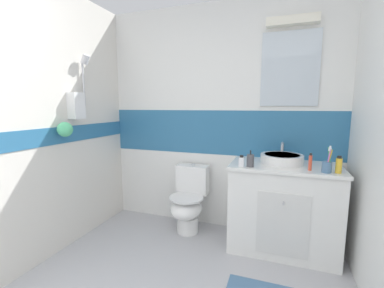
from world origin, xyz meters
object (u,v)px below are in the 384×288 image
perfume_flask_small (241,161)px  sink_basin (282,158)px  deodorant_spray_can (339,165)px  toothbrush_cup (327,166)px  toilet (189,201)px  toothpaste_tube_upright (310,162)px  soap_dispenser (250,160)px

perfume_flask_small → sink_basin: bearing=35.7°
deodorant_spray_can → toothbrush_cup: bearing=-168.6°
perfume_flask_small → deodorant_spray_can: (0.79, 0.02, 0.02)m
perfume_flask_small → deodorant_spray_can: 0.79m
sink_basin → perfume_flask_small: size_ratio=4.32×
sink_basin → toilet: 1.10m
toilet → sink_basin: bearing=0.7°
toothpaste_tube_upright → deodorant_spray_can: size_ratio=1.05×
toilet → soap_dispenser: size_ratio=4.79×
soap_dispenser → sink_basin: bearing=42.6°
soap_dispenser → toothpaste_tube_upright: 0.50m
toilet → deodorant_spray_can: 1.53m
toothpaste_tube_upright → perfume_flask_small: bearing=-176.5°
sink_basin → toothpaste_tube_upright: bearing=-43.1°
toothpaste_tube_upright → sink_basin: bearing=136.9°
sink_basin → toothpaste_tube_upright: size_ratio=2.92×
toilet → soap_dispenser: 0.92m
toothbrush_cup → soap_dispenser: 0.62m
toothbrush_cup → perfume_flask_small: (-0.70, -0.00, -0.01)m
soap_dispenser → toilet: bearing=161.0°
sink_basin → toothpaste_tube_upright: 0.32m
toilet → deodorant_spray_can: (1.40, -0.22, 0.57)m
toothbrush_cup → perfume_flask_small: 0.70m
toothpaste_tube_upright → deodorant_spray_can: toothpaste_tube_upright is taller
toilet → toothbrush_cup: bearing=-10.2°
deodorant_spray_can → toilet: bearing=171.1°
soap_dispenser → perfume_flask_small: size_ratio=1.51×
sink_basin → toothbrush_cup: toothbrush_cup is taller
toothbrush_cup → soap_dispenser: size_ratio=1.48×
sink_basin → deodorant_spray_can: bearing=-27.3°
toothbrush_cup → toothpaste_tube_upright: 0.13m
toilet → toothpaste_tube_upright: toothpaste_tube_upright is taller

